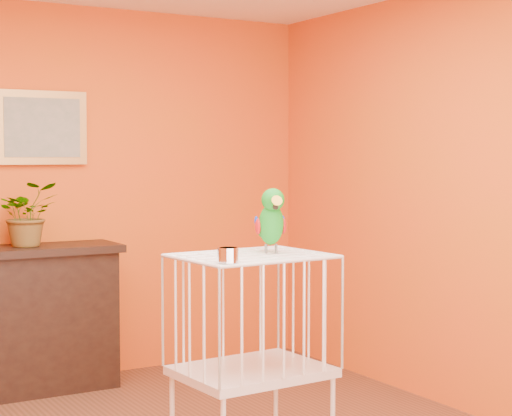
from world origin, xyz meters
TOP-DOWN VIEW (x-y plane):
  - room_shell at (0.00, 0.00)m, footprint 4.50×4.50m
  - console_cabinet at (-0.22, 2.02)m, footprint 1.30×0.47m
  - potted_plant at (-0.16, 1.99)m, footprint 0.39×0.44m
  - framed_picture at (0.00, 2.22)m, footprint 0.62×0.04m
  - birdcage at (0.38, 0.04)m, footprint 0.73×0.58m
  - feed_cup at (0.13, -0.19)m, footprint 0.10×0.10m
  - parrot at (0.52, 0.08)m, footprint 0.17×0.29m

SIDE VIEW (x-z plane):
  - console_cabinet at x=-0.22m, z-range 0.00..0.97m
  - birdcage at x=0.38m, z-range 0.02..1.10m
  - feed_cup at x=0.13m, z-range 1.08..1.15m
  - potted_plant at x=-0.16m, z-range 0.97..1.30m
  - parrot at x=0.52m, z-range 1.08..1.40m
  - room_shell at x=0.00m, z-range -0.67..3.83m
  - framed_picture at x=0.00m, z-range 1.50..2.00m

